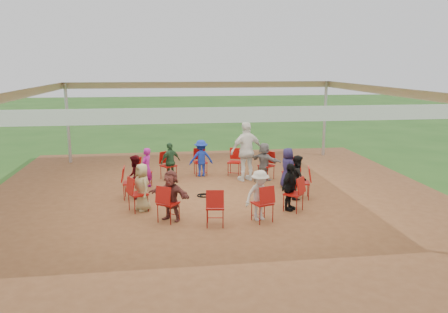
{
  "coord_description": "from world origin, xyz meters",
  "views": [
    {
      "loc": [
        -1.4,
        -11.82,
        3.64
      ],
      "look_at": [
        0.25,
        0.3,
        1.06
      ],
      "focal_mm": 35.0,
      "sensor_mm": 36.0,
      "label": 1
    }
  ],
  "objects": [
    {
      "name": "ground",
      "position": [
        0.0,
        0.0,
        0.0
      ],
      "size": [
        80.0,
        80.0,
        0.0
      ],
      "primitive_type": "plane",
      "color": "#27561B",
      "rests_on": "ground"
    },
    {
      "name": "dirt_patch",
      "position": [
        0.0,
        0.0,
        0.01
      ],
      "size": [
        13.0,
        13.0,
        0.0
      ],
      "primitive_type": "plane",
      "color": "brown",
      "rests_on": "ground"
    },
    {
      "name": "tent",
      "position": [
        0.0,
        0.0,
        2.37
      ],
      "size": [
        10.33,
        10.33,
        3.0
      ],
      "color": "#B2B2B7",
      "rests_on": "ground"
    },
    {
      "name": "chair_0",
      "position": [
        2.3,
        -0.6,
        0.45
      ],
      "size": [
        0.53,
        0.52,
        0.9
      ],
      "primitive_type": null,
      "rotation": [
        0.0,
        0.0,
        1.32
      ],
      "color": "#9F0F0A",
      "rests_on": "ground"
    },
    {
      "name": "chair_1",
      "position": [
        2.32,
        0.54,
        0.45
      ],
      "size": [
        0.52,
        0.51,
        0.9
      ],
      "primitive_type": null,
      "rotation": [
        0.0,
        0.0,
        1.8
      ],
      "color": "#9F0F0A",
      "rests_on": "ground"
    },
    {
      "name": "chair_2",
      "position": [
        1.8,
        1.56,
        0.45
      ],
      "size": [
        0.61,
        0.61,
        0.9
      ],
      "primitive_type": null,
      "rotation": [
        0.0,
        0.0,
        2.28
      ],
      "color": "#9F0F0A",
      "rests_on": "ground"
    },
    {
      "name": "chair_3",
      "position": [
        0.87,
        2.21,
        0.45
      ],
      "size": [
        0.55,
        0.56,
        0.9
      ],
      "primitive_type": null,
      "rotation": [
        0.0,
        0.0,
        2.77
      ],
      "color": "#9F0F0A",
      "rests_on": "ground"
    },
    {
      "name": "chair_4",
      "position": [
        -0.26,
        2.36,
        0.45
      ],
      "size": [
        0.47,
        0.48,
        0.9
      ],
      "primitive_type": null,
      "rotation": [
        0.0,
        0.0,
        -3.03
      ],
      "color": "#9F0F0A",
      "rests_on": "ground"
    },
    {
      "name": "chair_5",
      "position": [
        -1.33,
        1.97,
        0.45
      ],
      "size": [
        0.59,
        0.6,
        0.9
      ],
      "primitive_type": null,
      "rotation": [
        0.0,
        0.0,
        -2.55
      ],
      "color": "#9F0F0A",
      "rests_on": "ground"
    },
    {
      "name": "chair_6",
      "position": [
        -2.09,
        1.13,
        0.45
      ],
      "size": [
        0.59,
        0.58,
        0.9
      ],
      "primitive_type": null,
      "rotation": [
        0.0,
        0.0,
        -2.07
      ],
      "color": "#9F0F0A",
      "rests_on": "ground"
    },
    {
      "name": "chair_7",
      "position": [
        -2.38,
        0.03,
        0.45
      ],
      "size": [
        0.44,
        0.43,
        0.9
      ],
      "primitive_type": null,
      "rotation": [
        0.0,
        0.0,
        -1.58
      ],
      "color": "#9F0F0A",
      "rests_on": "ground"
    },
    {
      "name": "chair_8",
      "position": [
        -2.12,
        -1.08,
        0.45
      ],
      "size": [
        0.58,
        0.57,
        0.9
      ],
      "primitive_type": null,
      "rotation": [
        0.0,
        0.0,
        -1.1
      ],
      "color": "#9F0F0A",
      "rests_on": "ground"
    },
    {
      "name": "chair_9",
      "position": [
        -1.37,
        -1.94,
        0.45
      ],
      "size": [
        0.6,
        0.6,
        0.9
      ],
      "primitive_type": null,
      "rotation": [
        0.0,
        0.0,
        -0.62
      ],
      "color": "#9F0F0A",
      "rests_on": "ground"
    },
    {
      "name": "chair_10",
      "position": [
        -0.31,
        -2.36,
        0.45
      ],
      "size": [
        0.47,
        0.49,
        0.9
      ],
      "primitive_type": null,
      "rotation": [
        0.0,
        0.0,
        -0.13
      ],
      "color": "#9F0F0A",
      "rests_on": "ground"
    },
    {
      "name": "chair_11",
      "position": [
        0.82,
        -2.23,
        0.45
      ],
      "size": [
        0.55,
        0.56,
        0.9
      ],
      "primitive_type": null,
      "rotation": [
        0.0,
        0.0,
        0.35
      ],
      "color": "#9F0F0A",
      "rests_on": "ground"
    },
    {
      "name": "chair_12",
      "position": [
        1.76,
        -1.6,
        0.45
      ],
      "size": [
        0.61,
        0.61,
        0.9
      ],
      "primitive_type": null,
      "rotation": [
        0.0,
        0.0,
        0.83
      ],
      "color": "#9F0F0A",
      "rests_on": "ground"
    },
    {
      "name": "person_seated_0",
      "position": [
        2.19,
        -0.57,
        0.61
      ],
      "size": [
        0.48,
        0.66,
        1.22
      ],
      "primitive_type": "imported",
      "rotation": [
        0.0,
        0.0,
        1.32
      ],
      "color": "black",
      "rests_on": "ground"
    },
    {
      "name": "person_seated_1",
      "position": [
        2.2,
        0.52,
        0.61
      ],
      "size": [
        0.46,
        0.65,
        1.22
      ],
      "primitive_type": "imported",
      "rotation": [
        0.0,
        0.0,
        1.8
      ],
      "color": "#221C46",
      "rests_on": "ground"
    },
    {
      "name": "person_seated_2",
      "position": [
        1.71,
        1.48,
        0.61
      ],
      "size": [
        1.06,
        1.13,
        1.22
      ],
      "primitive_type": "imported",
      "rotation": [
        0.0,
        0.0,
        2.28
      ],
      "color": "gray",
      "rests_on": "ground"
    },
    {
      "name": "person_seated_3",
      "position": [
        -0.25,
        2.25,
        0.61
      ],
      "size": [
        0.82,
        0.47,
        1.22
      ],
      "primitive_type": "imported",
      "rotation": [
        0.0,
        0.0,
        -3.03
      ],
      "color": "#142D98",
      "rests_on": "ground"
    },
    {
      "name": "person_seated_4",
      "position": [
        -1.26,
        1.87,
        0.61
      ],
      "size": [
        0.8,
        0.7,
        1.22
      ],
      "primitive_type": "imported",
      "rotation": [
        0.0,
        0.0,
        -2.55
      ],
      "color": "#285131",
      "rests_on": "ground"
    },
    {
      "name": "person_seated_5",
      "position": [
        -1.99,
        1.07,
        0.61
      ],
      "size": [
        0.47,
        0.53,
        1.22
      ],
      "primitive_type": "imported",
      "rotation": [
        0.0,
        0.0,
        -2.07
      ],
      "color": "#971681",
      "rests_on": "ground"
    },
    {
      "name": "person_seated_6",
      "position": [
        -2.26,
        0.03,
        0.61
      ],
      "size": [
        0.35,
        0.6,
        1.22
      ],
      "primitive_type": "imported",
      "rotation": [
        0.0,
        0.0,
        -1.58
      ],
      "color": "#3B070B",
      "rests_on": "ground"
    },
    {
      "name": "person_seated_7",
      "position": [
        -2.01,
        -1.03,
        0.61
      ],
      "size": [
        0.57,
        0.68,
        1.22
      ],
      "primitive_type": "imported",
      "rotation": [
        0.0,
        0.0,
        -1.1
      ],
      "color": "tan",
      "rests_on": "ground"
    },
    {
      "name": "person_seated_8",
      "position": [
        -1.3,
        -1.84,
        0.61
      ],
      "size": [
        1.16,
        1.0,
        1.22
      ],
      "primitive_type": "imported",
      "rotation": [
        0.0,
        0.0,
        -0.62
      ],
      "color": "brown",
      "rests_on": "ground"
    },
    {
      "name": "person_seated_9",
      "position": [
        0.78,
        -2.12,
        0.61
      ],
      "size": [
        0.87,
        0.64,
        1.22
      ],
      "primitive_type": "imported",
      "rotation": [
        0.0,
        0.0,
        0.35
      ],
      "color": "#BAB2A6",
      "rests_on": "ground"
    },
    {
      "name": "person_seated_10",
      "position": [
        1.67,
        -1.52,
        0.61
      ],
      "size": [
        0.75,
        0.77,
        1.22
      ],
      "primitive_type": "imported",
      "rotation": [
        0.0,
        0.0,
        0.83
      ],
      "color": "black",
      "rests_on": "ground"
    },
    {
      "name": "standing_person",
      "position": [
        1.14,
        1.49,
        0.96
      ],
      "size": [
        1.24,
        0.89,
        1.91
      ],
      "primitive_type": "imported",
      "rotation": [
        0.0,
        0.0,
        3.46
      ],
      "color": "white",
      "rests_on": "ground"
    },
    {
      "name": "cable_coil",
      "position": [
        -0.37,
        -0.03,
        0.02
      ],
      "size": [
        0.44,
        0.44,
        0.03
      ],
      "rotation": [
        0.0,
        0.0,
        -0.31
      ],
      "color": "black",
      "rests_on": "ground"
    },
    {
      "name": "laptop",
      "position": [
        2.03,
        -0.52,
        0.58
      ],
      "size": [
        0.32,
        0.37,
        0.22
      ],
      "rotation": [
        0.0,
        0.0,
        1.32
      ],
      "color": "#B7B7BC",
      "rests_on": "ground"
    }
  ]
}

